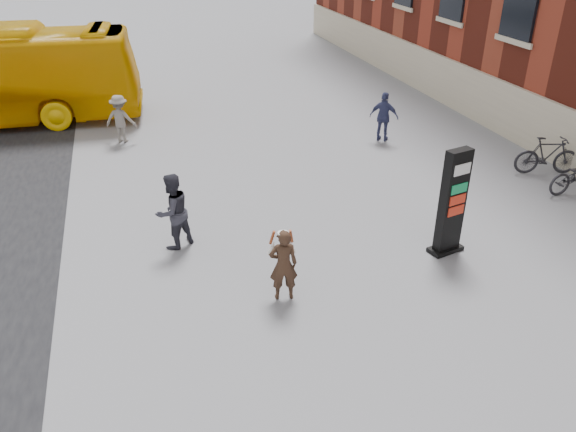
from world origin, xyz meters
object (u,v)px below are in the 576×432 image
object	(u,v)px
woman	(283,264)
pedestrian_a	(173,211)
bike_7	(547,156)
info_pylon	(452,203)
pedestrian_b	(120,119)
pedestrian_c	(384,117)

from	to	relation	value
woman	pedestrian_a	bearing A→B (deg)	-46.46
woman	bike_7	distance (m)	9.92
woman	info_pylon	bearing A→B (deg)	-162.48
pedestrian_a	pedestrian_b	xyz separation A→B (m)	(-0.93, 7.43, -0.10)
woman	pedestrian_b	xyz separation A→B (m)	(-2.78, 10.07, 0.01)
info_pylon	woman	distance (m)	4.14
info_pylon	bike_7	distance (m)	6.01
pedestrian_b	pedestrian_c	xyz separation A→B (m)	(8.53, -2.40, 0.03)
pedestrian_b	pedestrian_c	bearing A→B (deg)	-172.80
woman	pedestrian_b	size ratio (longest dim) A/B	0.96
bike_7	info_pylon	bearing A→B (deg)	137.12
woman	bike_7	size ratio (longest dim) A/B	0.82
woman	bike_7	world-z (taller)	woman
bike_7	woman	bearing A→B (deg)	128.21
info_pylon	pedestrian_a	size ratio (longest dim) A/B	1.37
pedestrian_a	bike_7	bearing A→B (deg)	154.39
info_pylon	pedestrian_a	bearing A→B (deg)	148.67
info_pylon	bike_7	world-z (taller)	info_pylon
info_pylon	bike_7	xyz separation A→B (m)	(5.12, 3.07, -0.67)
info_pylon	pedestrian_c	distance (m)	7.23
info_pylon	pedestrian_b	distance (m)	11.65
pedestrian_a	pedestrian_b	distance (m)	7.49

